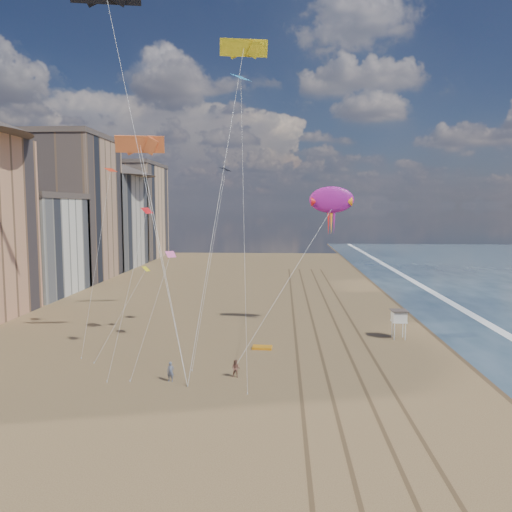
# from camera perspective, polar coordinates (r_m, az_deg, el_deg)

# --- Properties ---
(ground) EXTENTS (260.00, 260.00, 0.00)m
(ground) POSITION_cam_1_polar(r_m,az_deg,el_deg) (30.68, 8.47, -23.17)
(ground) COLOR brown
(ground) RESTS_ON ground
(wet_sand) EXTENTS (260.00, 260.00, 0.00)m
(wet_sand) POSITION_cam_1_polar(r_m,az_deg,el_deg) (71.73, 20.76, -6.55)
(wet_sand) COLOR #42301E
(wet_sand) RESTS_ON ground
(foam) EXTENTS (260.00, 260.00, 0.00)m
(foam) POSITION_cam_1_polar(r_m,az_deg,el_deg) (73.11, 23.92, -6.44)
(foam) COLOR white
(foam) RESTS_ON ground
(tracks) EXTENTS (7.68, 120.00, 0.01)m
(tracks) POSITION_cam_1_polar(r_m,az_deg,el_deg) (58.87, 8.20, -8.88)
(tracks) COLOR brown
(tracks) RESTS_ON ground
(buildings) EXTENTS (34.72, 131.35, 29.00)m
(buildings) POSITION_cam_1_polar(r_m,az_deg,el_deg) (101.86, -21.99, 4.61)
(buildings) COLOR #C6B284
(buildings) RESTS_ON ground
(lifeguard_stand) EXTENTS (1.80, 1.80, 3.25)m
(lifeguard_stand) POSITION_cam_1_polar(r_m,az_deg,el_deg) (58.27, 16.03, -6.68)
(lifeguard_stand) COLOR silver
(lifeguard_stand) RESTS_ON ground
(grounded_kite) EXTENTS (2.10, 1.41, 0.23)m
(grounded_kite) POSITION_cam_1_polar(r_m,az_deg,el_deg) (52.84, 0.72, -10.41)
(grounded_kite) COLOR orange
(grounded_kite) RESTS_ON ground
(show_kite) EXTENTS (7.44, 7.72, 22.70)m
(show_kite) POSITION_cam_1_polar(r_m,az_deg,el_deg) (59.09, 8.63, 6.33)
(show_kite) COLOR #971787
(show_kite) RESTS_ON ground
(kite_flyer_a) EXTENTS (0.64, 0.45, 1.68)m
(kite_flyer_a) POSITION_cam_1_polar(r_m,az_deg,el_deg) (43.88, -9.74, -12.90)
(kite_flyer_a) COLOR slate
(kite_flyer_a) RESTS_ON ground
(kite_flyer_b) EXTENTS (0.85, 0.71, 1.57)m
(kite_flyer_b) POSITION_cam_1_polar(r_m,az_deg,el_deg) (44.25, -2.32, -12.74)
(kite_flyer_b) COLOR brown
(kite_flyer_b) RESTS_ON ground
(parafoils) EXTENTS (18.62, 11.94, 16.23)m
(parafoils) POSITION_cam_1_polar(r_m,az_deg,el_deg) (56.25, -10.81, 22.43)
(parafoils) COLOR black
(parafoils) RESTS_ON ground
(small_kites) EXTENTS (16.61, 11.82, 19.51)m
(small_kites) POSITION_cam_1_polar(r_m,az_deg,el_deg) (51.71, -8.22, 9.50)
(small_kites) COLOR yellow
(small_kites) RESTS_ON ground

